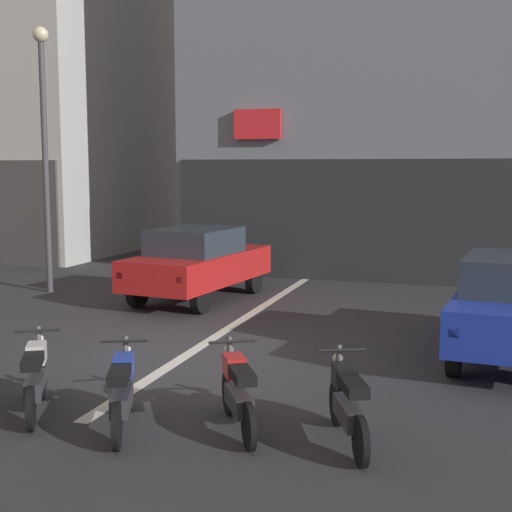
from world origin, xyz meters
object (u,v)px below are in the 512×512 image
Objects in this scene: car_white_down_street at (373,239)px; motorcycle_black_row_rightmost at (348,403)px; car_red_crossing_near at (198,261)px; motorcycle_red_row_right_mid at (238,391)px; street_lamp at (44,132)px; motorcycle_blue_row_centre at (122,391)px; motorcycle_white_row_left_mid at (36,377)px.

motorcycle_black_row_rightmost is at bearing -82.84° from car_white_down_street.
motorcycle_red_row_right_mid is (3.44, -7.19, -0.43)m from car_red_crossing_near.
street_lamp reaches higher than motorcycle_blue_row_centre.
street_lamp is at bearing 135.62° from motorcycle_red_row_right_mid.
motorcycle_white_row_left_mid is 0.96× the size of motorcycle_black_row_rightmost.
car_white_down_street is 2.71× the size of motorcycle_blue_row_centre.
motorcycle_black_row_rightmost is (3.79, 0.20, 0.00)m from motorcycle_white_row_left_mid.
car_red_crossing_near is 2.73× the size of motorcycle_blue_row_centre.
car_red_crossing_near reaches higher than motorcycle_white_row_left_mid.
motorcycle_white_row_left_mid is 1.01× the size of motorcycle_red_row_right_mid.
car_white_down_street is at bearing 91.81° from motorcycle_red_row_right_mid.
street_lamp is 4.22× the size of motorcycle_red_row_right_mid.
motorcycle_blue_row_centre is at bearing -7.33° from motorcycle_white_row_left_mid.
street_lamp is (-6.82, -6.31, 2.93)m from car_white_down_street.
motorcycle_white_row_left_mid is at bearing -98.77° from car_white_down_street.
motorcycle_red_row_right_mid and motorcycle_black_row_rightmost have the same top height.
motorcycle_white_row_left_mid is at bearing -176.96° from motorcycle_black_row_rightmost.
motorcycle_red_row_right_mid is at bearing -88.19° from car_white_down_street.
car_red_crossing_near is 8.62m from motorcycle_black_row_rightmost.
motorcycle_black_row_rightmost is at bearing -56.89° from car_red_crossing_near.
car_white_down_street reaches higher than motorcycle_red_row_right_mid.
car_red_crossing_near is 2.87× the size of motorcycle_white_row_left_mid.
car_white_down_street is at bearing 86.52° from motorcycle_blue_row_centre.
car_white_down_street is 0.69× the size of street_lamp.
motorcycle_blue_row_centre is (1.26, -0.16, 0.00)m from motorcycle_white_row_left_mid.
street_lamp is at bearing 128.70° from motorcycle_blue_row_centre.
car_red_crossing_near is 2.74× the size of motorcycle_black_row_rightmost.
motorcycle_red_row_right_mid is (2.52, 0.22, 0.00)m from motorcycle_white_row_left_mid.
motorcycle_white_row_left_mid and motorcycle_blue_row_centre have the same top height.
street_lamp is at bearing 122.87° from motorcycle_white_row_left_mid.
car_white_down_street is at bearing 64.10° from car_red_crossing_near.
motorcycle_white_row_left_mid is 1.27m from motorcycle_blue_row_centre.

